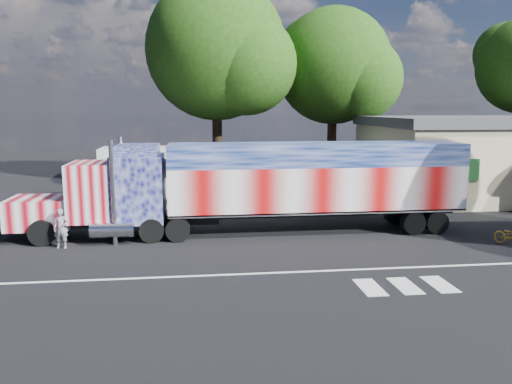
{
  "coord_description": "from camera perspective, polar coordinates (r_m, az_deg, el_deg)",
  "views": [
    {
      "loc": [
        -2.75,
        -19.73,
        5.78
      ],
      "look_at": [
        0.0,
        3.0,
        1.9
      ],
      "focal_mm": 35.0,
      "sensor_mm": 36.0,
      "label": 1
    }
  ],
  "objects": [
    {
      "name": "coach_bus",
      "position": [
        29.91,
        -5.81,
        1.94
      ],
      "size": [
        12.01,
        2.8,
        3.49
      ],
      "color": "silver",
      "rests_on": "ground"
    },
    {
      "name": "woman",
      "position": [
        22.23,
        -21.42,
        -3.91
      ],
      "size": [
        0.64,
        0.45,
        1.67
      ],
      "primitive_type": "imported",
      "rotation": [
        0.0,
        0.0,
        -0.08
      ],
      "color": "slate",
      "rests_on": "ground"
    },
    {
      "name": "tree_ne_a",
      "position": [
        39.35,
        9.08,
        13.94
      ],
      "size": [
        9.18,
        8.74,
        13.25
      ],
      "color": "black",
      "rests_on": "ground"
    },
    {
      "name": "tree_n_mid",
      "position": [
        36.77,
        -4.3,
        15.84
      ],
      "size": [
        10.46,
        9.96,
        14.82
      ],
      "color": "black",
      "rests_on": "ground"
    },
    {
      "name": "semi_truck",
      "position": [
        22.99,
        0.57,
        0.91
      ],
      "size": [
        20.95,
        3.31,
        4.47
      ],
      "color": "black",
      "rests_on": "ground"
    },
    {
      "name": "ground",
      "position": [
        20.74,
        1.0,
        -6.56
      ],
      "size": [
        100.0,
        100.0,
        0.0
      ],
      "primitive_type": "plane",
      "color": "black"
    },
    {
      "name": "lane_markings",
      "position": [
        17.55,
        8.35,
        -9.7
      ],
      "size": [
        30.0,
        2.67,
        0.01
      ],
      "color": "silver",
      "rests_on": "ground"
    },
    {
      "name": "bicycle",
      "position": [
        23.72,
        27.26,
        -4.52
      ],
      "size": [
        1.25,
        1.71,
        0.86
      ],
      "primitive_type": "imported",
      "rotation": [
        0.0,
        0.0,
        0.47
      ],
      "color": "gold",
      "rests_on": "ground"
    }
  ]
}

